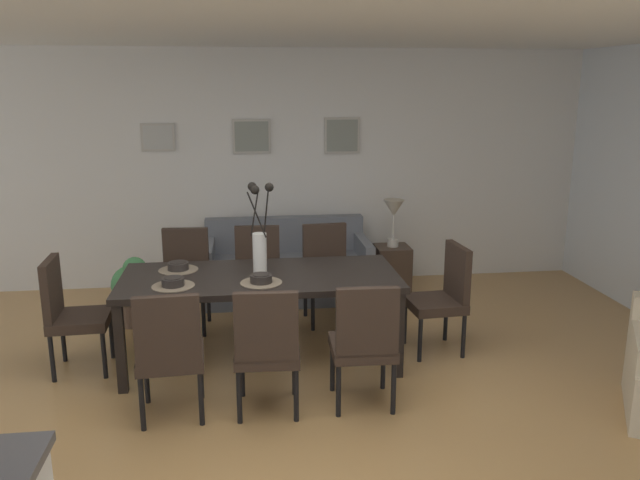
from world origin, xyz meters
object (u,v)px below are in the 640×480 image
dining_chair_near_left (170,349)px  sofa (287,270)px  side_table (392,270)px  framed_picture_right (342,136)px  dining_chair_head_west (69,309)px  dining_chair_far_right (258,271)px  dining_chair_mid_right (327,268)px  table_lamp (394,212)px  dining_table (260,283)px  bowl_far_left (261,278)px  dining_chair_near_right (185,274)px  dining_chair_mid_left (364,339)px  framed_picture_left (158,137)px  dining_chair_head_east (444,293)px  centerpiece_vase (260,240)px  dining_chair_far_left (267,345)px  potted_plant (132,287)px  framed_picture_center (252,136)px  bowl_near_left (173,281)px  bowl_near_right (178,265)px

dining_chair_near_left → sofa: bearing=69.0°
side_table → framed_picture_right: size_ratio=1.31×
dining_chair_head_west → dining_chair_far_right: bearing=30.2°
dining_chair_mid_right → table_lamp: 1.14m
dining_table → bowl_far_left: bearing=-90.0°
dining_chair_head_west → side_table: bearing=28.0°
dining_table → dining_chair_near_right: size_ratio=2.39×
dining_chair_mid_left → framed_picture_left: size_ratio=2.59×
dining_chair_mid_left → framed_picture_left: framed_picture_left is taller
dining_chair_mid_right → sofa: (-0.33, 0.76, -0.23)m
dining_chair_far_right → dining_chair_head_east: same height
dining_table → centerpiece_vase: (0.00, 0.00, 0.35)m
dining_chair_near_left → bowl_far_left: (0.63, 0.65, 0.27)m
dining_chair_head_west → dining_chair_head_east: bearing=0.4°
dining_chair_far_left → bowl_far_left: 0.71m
dining_table → dining_chair_far_left: bearing=-89.3°
dining_chair_mid_right → potted_plant: size_ratio=1.37×
dining_chair_head_west → dining_table: bearing=-0.5°
bowl_far_left → framed_picture_center: 2.51m
dining_chair_near_right → dining_chair_far_right: (0.67, 0.01, 0.00)m
bowl_near_left → side_table: 2.84m
dining_chair_mid_left → bowl_far_left: dining_chair_mid_left is taller
dining_chair_far_left → table_lamp: bearing=59.3°
dining_chair_far_right → dining_chair_mid_right: bearing=0.8°
side_table → potted_plant: (-2.64, -0.64, 0.11)m
dining_chair_far_right → bowl_near_left: bearing=-121.1°
dining_table → table_lamp: bearing=47.2°
bowl_near_right → sofa: bowl_near_right is taller
dining_chair_far_left → dining_chair_far_right: 1.75m
dining_chair_mid_right → framed_picture_left: framed_picture_left is taller
dining_chair_head_east → bowl_near_right: 2.22m
dining_table → framed_picture_right: size_ratio=5.54×
dining_chair_far_left → dining_chair_mid_right: (0.65, 1.76, 0.00)m
dining_chair_head_east → framed_picture_left: bearing=140.4°
dining_chair_head_east → framed_picture_left: 3.48m
dining_table → centerpiece_vase: centerpiece_vase is taller
side_table → framed_picture_left: size_ratio=1.46×
dining_table → side_table: 2.20m
centerpiece_vase → bowl_near_left: centerpiece_vase is taller
table_lamp → framed_picture_center: bearing=159.8°
dining_chair_near_right → dining_chair_near_left: bearing=-88.8°
dining_chair_mid_left → dining_chair_mid_right: (-0.02, 1.75, 0.00)m
dining_table → dining_chair_mid_right: dining_chair_mid_right is taller
dining_chair_head_east → framed_picture_left: size_ratio=2.59×
dining_chair_head_east → dining_table: bearing=-178.7°
dining_chair_mid_right → dining_chair_head_west: bearing=-157.8°
dining_chair_head_west → side_table: size_ratio=1.77×
dining_chair_head_west → framed_picture_left: bearing=76.8°
table_lamp → potted_plant: table_lamp is taller
bowl_far_left → potted_plant: bowl_far_left is taller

